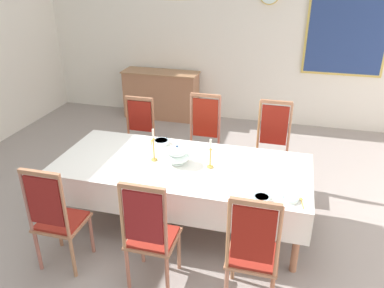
{
  "coord_description": "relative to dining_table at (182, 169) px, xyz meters",
  "views": [
    {
      "loc": [
        1.07,
        -3.42,
        2.76
      ],
      "look_at": [
        0.11,
        0.17,
        1.0
      ],
      "focal_mm": 36.07,
      "sensor_mm": 36.0,
      "label": 1
    }
  ],
  "objects": [
    {
      "name": "chair_south_b",
      "position": [
        -0.0,
        -1.01,
        -0.11
      ],
      "size": [
        0.44,
        0.42,
        1.15
      ],
      "color": "#AC6C57",
      "rests_on": "ground"
    },
    {
      "name": "chair_north_c",
      "position": [
        0.91,
        1.01,
        -0.09
      ],
      "size": [
        0.44,
        0.42,
        1.2
      ],
      "rotation": [
        0.0,
        0.0,
        3.14
      ],
      "color": "#AD6956",
      "rests_on": "ground"
    },
    {
      "name": "ground",
      "position": [
        0.0,
        -0.15,
        -0.71
      ],
      "size": [
        7.21,
        7.13,
        0.04
      ],
      "primitive_type": "cube",
      "color": "gray"
    },
    {
      "name": "bowl_near_left",
      "position": [
        1.18,
        -0.44,
        0.09
      ],
      "size": [
        0.14,
        0.14,
        0.03
      ],
      "color": "white",
      "rests_on": "tablecloth"
    },
    {
      "name": "chair_south_c",
      "position": [
        0.91,
        -1.01,
        -0.1
      ],
      "size": [
        0.44,
        0.42,
        1.16
      ],
      "color": "#A46D4A",
      "rests_on": "ground"
    },
    {
      "name": "tablecloth",
      "position": [
        0.0,
        0.0,
        -0.01
      ],
      "size": [
        2.78,
        1.21,
        0.35
      ],
      "color": "white",
      "rests_on": "dining_table"
    },
    {
      "name": "sideboard",
      "position": [
        -1.34,
        3.14,
        -0.24
      ],
      "size": [
        1.44,
        0.48,
        0.9
      ],
      "rotation": [
        0.0,
        0.0,
        3.14
      ],
      "color": "#A56D4D",
      "rests_on": "ground"
    },
    {
      "name": "chair_south_a",
      "position": [
        -0.94,
        -1.01,
        -0.11
      ],
      "size": [
        0.44,
        0.42,
        1.14
      ],
      "color": "#A26749",
      "rests_on": "ground"
    },
    {
      "name": "back_wall",
      "position": [
        0.0,
        3.46,
        0.9
      ],
      "size": [
        7.21,
        0.08,
        3.18
      ],
      "primitive_type": "cube",
      "color": "silver",
      "rests_on": "ground"
    },
    {
      "name": "spoon_primary",
      "position": [
        1.27,
        -0.41,
        0.08
      ],
      "size": [
        0.05,
        0.18,
        0.01
      ],
      "rotation": [
        0.0,
        0.0,
        0.16
      ],
      "color": "gold",
      "rests_on": "tablecloth"
    },
    {
      "name": "chair_north_a",
      "position": [
        -0.94,
        1.0,
        -0.13
      ],
      "size": [
        0.44,
        0.42,
        1.08
      ],
      "rotation": [
        0.0,
        0.0,
        3.14
      ],
      "color": "#A86B55",
      "rests_on": "ground"
    },
    {
      "name": "candlestick_west",
      "position": [
        -0.32,
        0.0,
        0.23
      ],
      "size": [
        0.07,
        0.07,
        0.38
      ],
      "color": "gold",
      "rests_on": "tablecloth"
    },
    {
      "name": "soup_tureen",
      "position": [
        -0.05,
        0.0,
        0.18
      ],
      "size": [
        0.27,
        0.27,
        0.22
      ],
      "color": "white",
      "rests_on": "tablecloth"
    },
    {
      "name": "spoon_secondary",
      "position": [
        -0.52,
        0.45,
        0.08
      ],
      "size": [
        0.06,
        0.17,
        0.01
      ],
      "rotation": [
        0.0,
        0.0,
        0.27
      ],
      "color": "gold",
      "rests_on": "tablecloth"
    },
    {
      "name": "framed_painting",
      "position": [
        1.85,
        3.39,
        1.05
      ],
      "size": [
        1.31,
        0.05,
        1.5
      ],
      "color": "#D1B251"
    },
    {
      "name": "dining_table",
      "position": [
        0.0,
        0.0,
        0.0
      ],
      "size": [
        2.76,
        1.19,
        0.76
      ],
      "color": "#A77052",
      "rests_on": "ground"
    },
    {
      "name": "bowl_far_left",
      "position": [
        0.92,
        -0.48,
        0.09
      ],
      "size": [
        0.16,
        0.16,
        0.03
      ],
      "color": "white",
      "rests_on": "tablecloth"
    },
    {
      "name": "bowl_near_right",
      "position": [
        -0.38,
        0.43,
        0.1
      ],
      "size": [
        0.19,
        0.19,
        0.05
      ],
      "color": "white",
      "rests_on": "tablecloth"
    },
    {
      "name": "candlestick_east",
      "position": [
        0.32,
        0.0,
        0.2
      ],
      "size": [
        0.07,
        0.07,
        0.33
      ],
      "color": "gold",
      "rests_on": "tablecloth"
    },
    {
      "name": "chair_north_b",
      "position": [
        -0.0,
        1.01,
        -0.09
      ],
      "size": [
        0.44,
        0.42,
        1.21
      ],
      "rotation": [
        0.0,
        0.0,
        3.14
      ],
      "color": "#A76451",
      "rests_on": "ground"
    }
  ]
}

